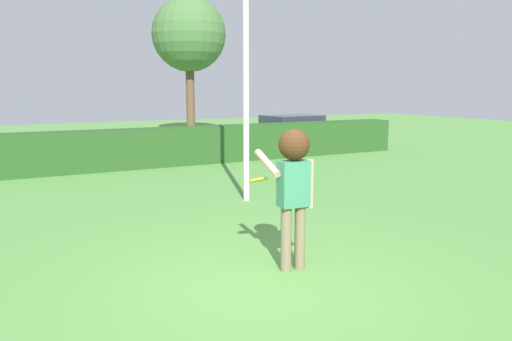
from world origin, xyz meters
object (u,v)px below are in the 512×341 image
at_px(person, 293,178).
at_px(frisbee, 259,180).
at_px(lamppost, 246,24).
at_px(birch_tree, 189,35).
at_px(parked_car_green, 292,129).

xyz_separation_m(person, frisbee, (-0.20, 0.55, -0.10)).
height_order(lamppost, birch_tree, birch_tree).
bearing_deg(lamppost, person, -108.66).
height_order(person, frisbee, person).
bearing_deg(person, lamppost, 71.34).
xyz_separation_m(person, birch_tree, (5.69, 18.64, 3.70)).
bearing_deg(lamppost, parked_car_green, 52.09).
xyz_separation_m(lamppost, birch_tree, (4.40, 14.81, 1.35)).
xyz_separation_m(frisbee, parked_car_green, (7.48, 10.97, -0.42)).
height_order(parked_car_green, birch_tree, birch_tree).
relative_size(person, frisbee, 6.69).
bearing_deg(person, birch_tree, 73.01).
xyz_separation_m(parked_car_green, birch_tree, (-1.59, 7.12, 4.22)).
bearing_deg(frisbee, lamppost, 65.56).
distance_m(frisbee, parked_car_green, 13.29).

